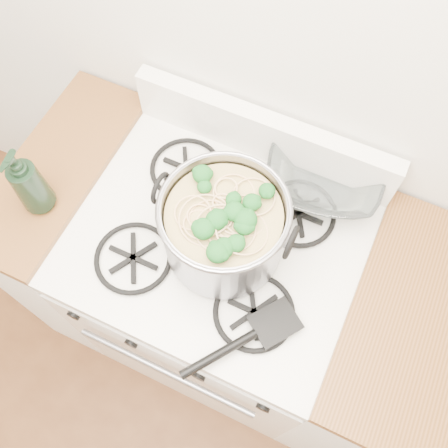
% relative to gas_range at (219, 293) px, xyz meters
% --- Properties ---
extents(gas_range, '(0.76, 0.66, 0.92)m').
position_rel_gas_range_xyz_m(gas_range, '(0.00, 0.00, 0.00)').
color(gas_range, white).
rests_on(gas_range, ground).
extents(counter_left, '(0.25, 0.65, 0.92)m').
position_rel_gas_range_xyz_m(counter_left, '(-0.51, 0.00, 0.02)').
color(counter_left, silver).
rests_on(counter_left, ground).
extents(stock_pot, '(0.34, 0.31, 0.21)m').
position_rel_gas_range_xyz_m(stock_pot, '(0.03, -0.02, 0.59)').
color(stock_pot, gray).
rests_on(stock_pot, gas_range).
extents(spatula, '(0.42, 0.42, 0.02)m').
position_rel_gas_range_xyz_m(spatula, '(0.23, -0.15, 0.50)').
color(spatula, black).
rests_on(spatula, gas_range).
extents(glass_bowl, '(0.15, 0.15, 0.03)m').
position_rel_gas_range_xyz_m(glass_bowl, '(0.19, 0.28, 0.50)').
color(glass_bowl, white).
rests_on(glass_bowl, gas_range).
extents(bottle, '(0.10, 0.10, 0.23)m').
position_rel_gas_range_xyz_m(bottle, '(-0.47, -0.11, 0.60)').
color(bottle, black).
rests_on(bottle, counter_left).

